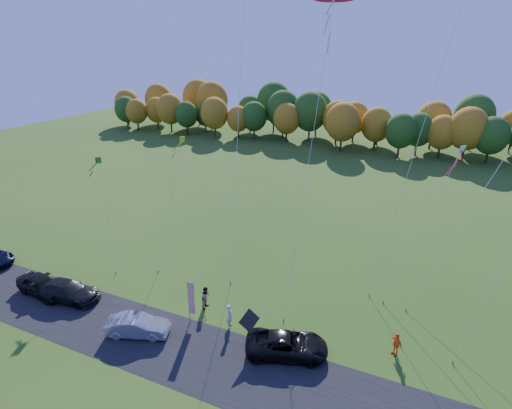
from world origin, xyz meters
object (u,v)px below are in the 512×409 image
at_px(feather_flag, 191,298).
at_px(black_suv, 287,345).
at_px(silver_sedan, 137,326).
at_px(person_east, 396,344).

bearing_deg(feather_flag, black_suv, -1.42).
xyz_separation_m(black_suv, feather_flag, (-7.44, 0.18, 1.41)).
xyz_separation_m(silver_sedan, feather_flag, (2.79, 2.66, 1.44)).
bearing_deg(black_suv, silver_sedan, 85.12).
bearing_deg(silver_sedan, person_east, -92.31).
distance_m(silver_sedan, feather_flag, 4.12).
bearing_deg(silver_sedan, feather_flag, -66.50).
relative_size(person_east, feather_flag, 0.47).
height_order(black_suv, silver_sedan, black_suv).
xyz_separation_m(black_suv, person_east, (6.56, 2.92, 0.08)).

